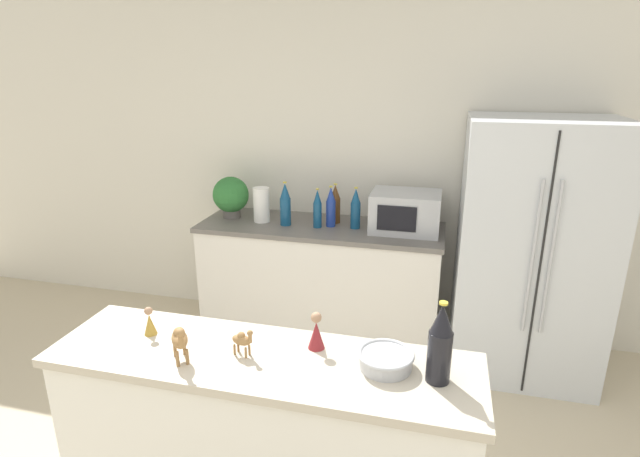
% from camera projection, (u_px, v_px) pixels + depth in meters
% --- Properties ---
extents(wall_back, '(8.00, 0.06, 2.55)m').
position_uv_depth(wall_back, '(366.00, 169.00, 3.81)').
color(wall_back, silver).
rests_on(wall_back, ground_plane).
extents(back_counter, '(1.80, 0.63, 0.91)m').
position_uv_depth(back_counter, '(321.00, 281.00, 3.83)').
color(back_counter, silver).
rests_on(back_counter, ground_plane).
extents(refrigerator, '(0.93, 0.75, 1.73)m').
position_uv_depth(refrigerator, '(530.00, 251.00, 3.29)').
color(refrigerator, silver).
rests_on(refrigerator, ground_plane).
extents(potted_plant, '(0.28, 0.28, 0.32)m').
position_uv_depth(potted_plant, '(231.00, 196.00, 3.82)').
color(potted_plant, '#595451').
rests_on(potted_plant, back_counter).
extents(paper_towel_roll, '(0.12, 0.12, 0.26)m').
position_uv_depth(paper_towel_roll, '(261.00, 205.00, 3.73)').
color(paper_towel_roll, white).
rests_on(paper_towel_roll, back_counter).
extents(microwave, '(0.48, 0.37, 0.28)m').
position_uv_depth(microwave, '(405.00, 212.00, 3.52)').
color(microwave, '#B2B5BA').
rests_on(microwave, back_counter).
extents(back_bottle_0, '(0.07, 0.07, 0.30)m').
position_uv_depth(back_bottle_0, '(331.00, 207.00, 3.61)').
color(back_bottle_0, navy).
rests_on(back_bottle_0, back_counter).
extents(back_bottle_1, '(0.06, 0.06, 0.29)m').
position_uv_depth(back_bottle_1, '(317.00, 209.00, 3.59)').
color(back_bottle_1, navy).
rests_on(back_bottle_1, back_counter).
extents(back_bottle_2, '(0.08, 0.08, 0.33)m').
position_uv_depth(back_bottle_2, '(285.00, 205.00, 3.64)').
color(back_bottle_2, navy).
rests_on(back_bottle_2, back_counter).
extents(back_bottle_3, '(0.07, 0.07, 0.30)m').
position_uv_depth(back_bottle_3, '(356.00, 209.00, 3.57)').
color(back_bottle_3, navy).
rests_on(back_bottle_3, back_counter).
extents(back_bottle_4, '(0.08, 0.08, 0.30)m').
position_uv_depth(back_bottle_4, '(335.00, 204.00, 3.70)').
color(back_bottle_4, brown).
rests_on(back_bottle_4, back_counter).
extents(wine_bottle, '(0.09, 0.09, 0.31)m').
position_uv_depth(wine_bottle, '(440.00, 344.00, 1.71)').
color(wine_bottle, black).
rests_on(wine_bottle, bar_counter).
extents(fruit_bowl, '(0.21, 0.21, 0.06)m').
position_uv_depth(fruit_bowl, '(386.00, 359.00, 1.82)').
color(fruit_bowl, '#B7BABF').
rests_on(fruit_bowl, bar_counter).
extents(camel_figurine, '(0.09, 0.06, 0.12)m').
position_uv_depth(camel_figurine, '(242.00, 340.00, 1.89)').
color(camel_figurine, olive).
rests_on(camel_figurine, bar_counter).
extents(camel_figurine_second, '(0.11, 0.13, 0.16)m').
position_uv_depth(camel_figurine_second, '(180.00, 339.00, 1.85)').
color(camel_figurine_second, olive).
rests_on(camel_figurine_second, bar_counter).
extents(wise_man_figurine_crimson, '(0.07, 0.07, 0.15)m').
position_uv_depth(wise_man_figurine_crimson, '(316.00, 333.00, 1.94)').
color(wise_man_figurine_crimson, maroon).
rests_on(wise_man_figurine_crimson, bar_counter).
extents(wise_man_figurine_purple, '(0.05, 0.05, 0.12)m').
position_uv_depth(wise_man_figurine_purple, '(150.00, 323.00, 2.05)').
color(wise_man_figurine_purple, '#B28933').
rests_on(wise_man_figurine_purple, bar_counter).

